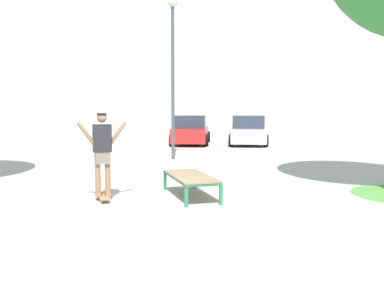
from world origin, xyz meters
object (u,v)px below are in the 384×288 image
skate_box (191,177)px  car_silver (248,131)px  skater (102,148)px  skateboard (103,197)px  car_red (191,131)px  light_post (173,54)px

skate_box → car_silver: 13.47m
car_silver → skater: bearing=-108.0°
skate_box → skateboard: size_ratio=2.49×
skater → car_red: 13.86m
skateboard → car_red: size_ratio=0.19×
skate_box → car_red: car_red is taller
skate_box → skater: 1.94m
skater → car_silver: size_ratio=0.39×
skateboard → car_red: (1.47, 13.77, 0.61)m
skate_box → car_red: 13.38m
skater → skateboard: bearing=-69.8°
car_silver → light_post: 7.97m
skateboard → skater: (-0.00, 0.00, 0.99)m
skateboard → skater: skater is taller
skater → light_post: (0.97, 7.14, 2.75)m
skate_box → car_red: (-0.31, 13.38, 0.28)m
skate_box → light_post: light_post is taller
skateboard → car_red: car_red is taller
skate_box → light_post: 7.60m
skateboard → light_post: light_post is taller
skate_box → car_silver: (2.65, 13.21, 0.28)m
car_red → car_silver: (2.96, -0.17, 0.00)m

